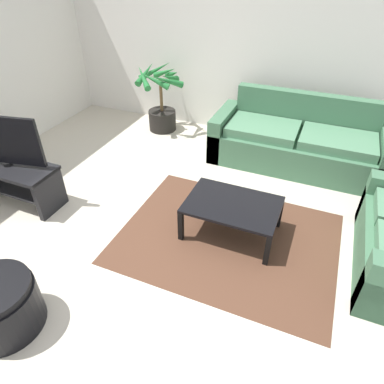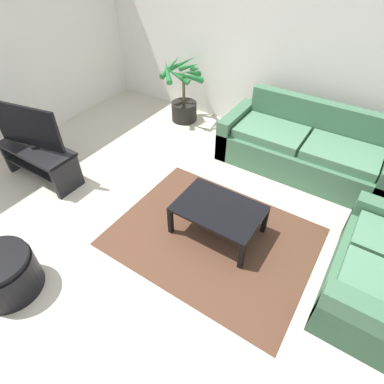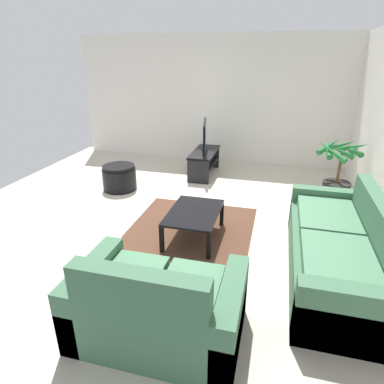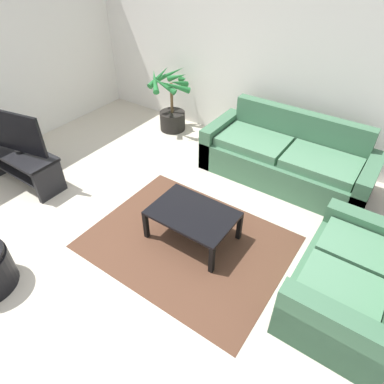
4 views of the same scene
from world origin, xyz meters
TOP-DOWN VIEW (x-y plane):
  - ground_plane at (0.00, 0.00)m, footprint 6.60×6.60m
  - wall_back at (0.00, 3.00)m, footprint 6.00×0.06m
  - couch_main at (0.97, 2.28)m, footprint 2.29×0.90m
  - tv_stand at (-1.93, 0.13)m, footprint 1.10×0.45m
  - coffee_table at (0.58, 0.57)m, footprint 0.94×0.64m
  - area_rug at (0.58, 0.47)m, footprint 2.20×1.70m
  - potted_palm at (-1.24, 2.54)m, footprint 0.83×0.83m
  - ottoman at (-0.76, -1.17)m, footprint 0.60×0.60m

SIDE VIEW (x-z plane):
  - ground_plane at x=0.00m, z-range 0.00..0.00m
  - area_rug at x=0.58m, z-range 0.00..0.01m
  - ottoman at x=-0.76m, z-range 0.00..0.45m
  - couch_main at x=0.97m, z-range -0.15..0.75m
  - tv_stand at x=-1.93m, z-range 0.07..0.57m
  - coffee_table at x=0.58m, z-range 0.15..0.53m
  - potted_palm at x=-1.24m, z-range -0.08..0.95m
  - wall_back at x=0.00m, z-range 0.00..2.70m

